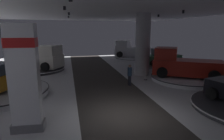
{
  "coord_description": "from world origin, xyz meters",
  "views": [
    {
      "loc": [
        -2.55,
        -8.27,
        4.07
      ],
      "look_at": [
        0.3,
        4.01,
        1.4
      ],
      "focal_mm": 30.58,
      "sensor_mm": 36.0,
      "label": 1
    }
  ],
  "objects_px": {
    "display_platform_deep_left": "(37,60)",
    "visitor_walking_near": "(130,74)",
    "pickup_truck_mid_right": "(183,65)",
    "display_car_deep_left": "(36,53)",
    "display_platform_far_right": "(160,66)",
    "pickup_truck_far_left": "(38,59)",
    "column_right": "(143,45)",
    "brand_sign_pylon": "(24,78)",
    "display_platform_far_left": "(36,69)",
    "display_platform_mid_left": "(0,93)",
    "pickup_truck_deep_right": "(132,50)",
    "display_platform_deep_right": "(134,58)",
    "display_car_far_right": "(161,57)",
    "display_platform_mid_right": "(186,78)"
  },
  "relations": [
    {
      "from": "display_platform_deep_left",
      "to": "visitor_walking_near",
      "type": "relative_size",
      "value": 3.24
    },
    {
      "from": "pickup_truck_mid_right",
      "to": "visitor_walking_near",
      "type": "relative_size",
      "value": 3.52
    },
    {
      "from": "display_car_deep_left",
      "to": "visitor_walking_near",
      "type": "relative_size",
      "value": 2.87
    },
    {
      "from": "display_platform_far_right",
      "to": "visitor_walking_near",
      "type": "height_order",
      "value": "visitor_walking_near"
    },
    {
      "from": "pickup_truck_far_left",
      "to": "column_right",
      "type": "bearing_deg",
      "value": -22.56
    },
    {
      "from": "pickup_truck_mid_right",
      "to": "visitor_walking_near",
      "type": "height_order",
      "value": "pickup_truck_mid_right"
    },
    {
      "from": "brand_sign_pylon",
      "to": "display_platform_far_right",
      "type": "distance_m",
      "value": 16.25
    },
    {
      "from": "display_platform_far_right",
      "to": "display_platform_far_left",
      "type": "relative_size",
      "value": 0.92
    },
    {
      "from": "column_right",
      "to": "display_platform_far_left",
      "type": "distance_m",
      "value": 10.95
    },
    {
      "from": "display_platform_deep_left",
      "to": "display_platform_mid_left",
      "type": "bearing_deg",
      "value": -91.02
    },
    {
      "from": "display_platform_far_right",
      "to": "pickup_truck_far_left",
      "type": "relative_size",
      "value": 0.92
    },
    {
      "from": "display_platform_mid_left",
      "to": "display_platform_deep_left",
      "type": "height_order",
      "value": "display_platform_mid_left"
    },
    {
      "from": "pickup_truck_mid_right",
      "to": "display_platform_deep_left",
      "type": "relative_size",
      "value": 1.09
    },
    {
      "from": "pickup_truck_mid_right",
      "to": "pickup_truck_far_left",
      "type": "relative_size",
      "value": 0.99
    },
    {
      "from": "pickup_truck_deep_right",
      "to": "pickup_truck_mid_right",
      "type": "height_order",
      "value": "pickup_truck_mid_right"
    },
    {
      "from": "display_platform_deep_right",
      "to": "display_platform_deep_left",
      "type": "bearing_deg",
      "value": 176.78
    },
    {
      "from": "display_platform_far_right",
      "to": "pickup_truck_far_left",
      "type": "distance_m",
      "value": 12.95
    },
    {
      "from": "visitor_walking_near",
      "to": "display_platform_far_right",
      "type": "bearing_deg",
      "value": 47.17
    },
    {
      "from": "column_right",
      "to": "visitor_walking_near",
      "type": "bearing_deg",
      "value": -125.19
    },
    {
      "from": "brand_sign_pylon",
      "to": "pickup_truck_far_left",
      "type": "xyz_separation_m",
      "value": [
        -1.23,
        12.3,
        -1.03
      ]
    },
    {
      "from": "display_platform_far_right",
      "to": "pickup_truck_mid_right",
      "type": "xyz_separation_m",
      "value": [
        -0.81,
        -5.42,
        1.08
      ]
    },
    {
      "from": "display_platform_deep_right",
      "to": "display_platform_far_left",
      "type": "bearing_deg",
      "value": -156.99
    },
    {
      "from": "display_platform_mid_left",
      "to": "display_platform_far_right",
      "type": "bearing_deg",
      "value": 24.02
    },
    {
      "from": "brand_sign_pylon",
      "to": "column_right",
      "type": "bearing_deg",
      "value": 45.15
    },
    {
      "from": "display_car_far_right",
      "to": "visitor_walking_near",
      "type": "distance_m",
      "value": 8.21
    },
    {
      "from": "display_platform_far_right",
      "to": "display_car_deep_left",
      "type": "xyz_separation_m",
      "value": [
        -13.97,
        7.34,
        0.89
      ]
    },
    {
      "from": "display_platform_deep_right",
      "to": "display_car_far_right",
      "type": "relative_size",
      "value": 1.31
    },
    {
      "from": "pickup_truck_mid_right",
      "to": "display_car_deep_left",
      "type": "xyz_separation_m",
      "value": [
        -13.16,
        12.76,
        -0.19
      ]
    },
    {
      "from": "display_platform_deep_right",
      "to": "display_car_deep_left",
      "type": "relative_size",
      "value": 1.24
    },
    {
      "from": "display_platform_mid_right",
      "to": "display_car_deep_left",
      "type": "height_order",
      "value": "display_car_deep_left"
    },
    {
      "from": "display_platform_far_left",
      "to": "display_platform_deep_right",
      "type": "bearing_deg",
      "value": 23.01
    },
    {
      "from": "display_platform_far_right",
      "to": "display_car_deep_left",
      "type": "distance_m",
      "value": 15.8
    },
    {
      "from": "pickup_truck_mid_right",
      "to": "display_platform_far_left",
      "type": "distance_m",
      "value": 14.07
    },
    {
      "from": "display_platform_mid_left",
      "to": "display_platform_deep_left",
      "type": "bearing_deg",
      "value": 88.98
    },
    {
      "from": "pickup_truck_far_left",
      "to": "display_platform_deep_left",
      "type": "bearing_deg",
      "value": 100.1
    },
    {
      "from": "display_platform_far_right",
      "to": "display_platform_far_left",
      "type": "bearing_deg",
      "value": 174.46
    },
    {
      "from": "pickup_truck_deep_right",
      "to": "pickup_truck_far_left",
      "type": "bearing_deg",
      "value": -154.74
    },
    {
      "from": "display_car_far_right",
      "to": "display_platform_far_left",
      "type": "xyz_separation_m",
      "value": [
        -13.17,
        1.27,
        -0.96
      ]
    },
    {
      "from": "display_car_deep_left",
      "to": "visitor_walking_near",
      "type": "distance_m",
      "value": 15.77
    },
    {
      "from": "display_platform_deep_right",
      "to": "display_platform_mid_left",
      "type": "distance_m",
      "value": 18.68
    },
    {
      "from": "display_platform_deep_right",
      "to": "display_car_far_right",
      "type": "height_order",
      "value": "display_car_far_right"
    },
    {
      "from": "display_platform_far_right",
      "to": "display_car_deep_left",
      "type": "height_order",
      "value": "display_car_deep_left"
    },
    {
      "from": "display_car_far_right",
      "to": "display_car_deep_left",
      "type": "relative_size",
      "value": 0.95
    },
    {
      "from": "brand_sign_pylon",
      "to": "pickup_truck_mid_right",
      "type": "height_order",
      "value": "brand_sign_pylon"
    },
    {
      "from": "display_platform_deep_right",
      "to": "pickup_truck_mid_right",
      "type": "height_order",
      "value": "pickup_truck_mid_right"
    },
    {
      "from": "display_platform_mid_right",
      "to": "pickup_truck_mid_right",
      "type": "xyz_separation_m",
      "value": [
        -0.27,
        0.17,
        1.08
      ]
    },
    {
      "from": "pickup_truck_deep_right",
      "to": "pickup_truck_far_left",
      "type": "xyz_separation_m",
      "value": [
        -11.9,
        -5.62,
        0.01
      ]
    },
    {
      "from": "visitor_walking_near",
      "to": "display_car_far_right",
      "type": "bearing_deg",
      "value": 47.03
    },
    {
      "from": "display_platform_mid_right",
      "to": "pickup_truck_mid_right",
      "type": "distance_m",
      "value": 1.13
    },
    {
      "from": "pickup_truck_deep_right",
      "to": "display_platform_deep_left",
      "type": "distance_m",
      "value": 13.06
    }
  ]
}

